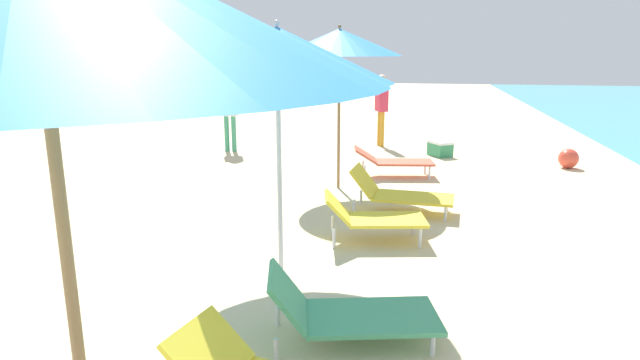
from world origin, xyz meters
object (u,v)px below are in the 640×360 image
lounger_farthest_shoreside (393,160)px  lounger_farthest_inland (398,193)px  cooler_box (440,149)px  person_walking_mid (381,103)px  lounger_third_inland (347,311)px  beach_ball (568,158)px  lounger_third_shoreside (372,217)px  person_walking_near (229,107)px  umbrella_third (277,55)px  umbrella_farthest (339,42)px

lounger_farthest_shoreside → lounger_farthest_inland: lounger_farthest_inland is taller
lounger_farthest_shoreside → cooler_box: 2.41m
person_walking_mid → lounger_third_inland: bearing=-112.1°
lounger_farthest_shoreside → beach_ball: lounger_farthest_shoreside is taller
lounger_third_shoreside → cooler_box: (0.99, 5.79, -0.15)m
person_walking_mid → beach_ball: bearing=-50.0°
person_walking_mid → person_walking_near: bearing=176.8°
lounger_third_shoreside → lounger_farthest_shoreside: bearing=77.7°
umbrella_third → beach_ball: size_ratio=6.62×
cooler_box → umbrella_farthest: bearing=-119.1°
lounger_farthest_inland → person_walking_mid: size_ratio=0.87×
person_walking_near → person_walking_mid: size_ratio=0.97×
lounger_third_inland → cooler_box: 8.24m
umbrella_farthest → lounger_farthest_inland: umbrella_farthest is taller
umbrella_third → person_walking_near: bearing=114.1°
umbrella_third → lounger_third_shoreside: size_ratio=1.96×
lounger_third_shoreside → person_walking_near: person_walking_near is taller
lounger_farthest_inland → person_walking_near: size_ratio=0.90×
umbrella_third → lounger_farthest_shoreside: size_ratio=1.69×
lounger_farthest_shoreside → cooler_box: lounger_farthest_shoreside is taller
umbrella_farthest → beach_ball: size_ratio=6.90×
cooler_box → beach_ball: beach_ball is taller
lounger_farthest_shoreside → lounger_farthest_inland: size_ratio=1.02×
cooler_box → lounger_third_shoreside: bearing=-99.7°
umbrella_farthest → beach_ball: umbrella_farthest is taller
lounger_third_inland → lounger_farthest_shoreside: bearing=75.9°
lounger_third_shoreside → lounger_third_inland: lounger_third_inland is taller
person_walking_mid → cooler_box: size_ratio=2.73×
lounger_third_inland → lounger_farthest_inland: (0.25, 3.69, 0.03)m
person_walking_mid → cooler_box: bearing=-61.1°
umbrella_third → umbrella_farthest: umbrella_farthest is taller
umbrella_third → lounger_farthest_inland: bearing=65.1°
person_walking_mid → cooler_box: 1.97m
lounger_farthest_inland → cooler_box: lounger_farthest_inland is taller
person_walking_mid → lounger_third_shoreside: bearing=-111.3°
lounger_third_shoreside → lounger_farthest_inland: bearing=67.2°
lounger_farthest_inland → umbrella_farthest: bearing=135.7°
umbrella_third → cooler_box: bearing=75.0°
lounger_farthest_shoreside → person_walking_mid: person_walking_mid is taller
umbrella_farthest → cooler_box: size_ratio=4.25×
person_walking_mid → beach_ball: 4.42m
lounger_farthest_shoreside → person_walking_mid: 3.37m
lounger_third_shoreside → person_walking_mid: 6.89m
lounger_farthest_shoreside → person_walking_mid: size_ratio=0.88×
umbrella_third → umbrella_farthest: bearing=89.2°
umbrella_third → person_walking_mid: 8.07m
umbrella_third → umbrella_farthest: (0.05, 3.68, 0.16)m
person_walking_mid → cooler_box: (1.41, -1.04, -0.90)m
lounger_third_shoreside → cooler_box: 5.88m
person_walking_near → beach_ball: 7.40m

